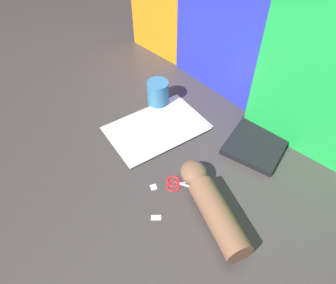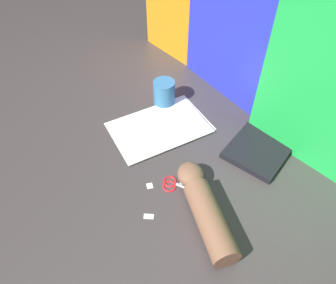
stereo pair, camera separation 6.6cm
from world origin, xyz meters
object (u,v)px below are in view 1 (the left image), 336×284
Objects in this scene: paper_stack at (157,127)px; book_closed at (257,144)px; scissors at (180,183)px; mug at (158,93)px; hand_forearm at (213,206)px.

book_closed is (0.28, 0.23, 0.01)m from paper_stack.
mug is (-0.36, 0.17, 0.05)m from scissors.
book_closed is at bearing 20.00° from mug.
mug is at bearing 154.42° from scissors.
scissors is (-0.03, -0.32, -0.01)m from book_closed.
hand_forearm is at bearing -70.96° from book_closed.
paper_stack is 0.15m from mug.
hand_forearm is at bearing -18.15° from mug.
paper_stack is 0.36m from book_closed.
book_closed is 0.33m from hand_forearm.
paper_stack is at bearing 160.75° from scissors.
book_closed is 2.54× the size of mug.
hand_forearm is at bearing -11.35° from paper_stack.
mug reaches higher than hand_forearm.
paper_stack is 0.26m from scissors.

